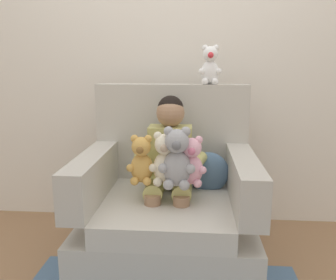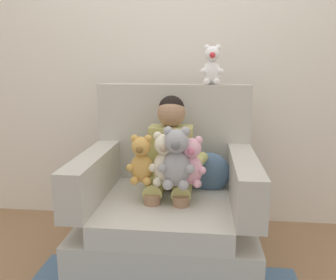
% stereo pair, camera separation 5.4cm
% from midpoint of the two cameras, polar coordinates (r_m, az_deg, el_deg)
% --- Properties ---
extents(ground_plane, '(8.00, 8.00, 0.00)m').
position_cam_midpoint_polar(ground_plane, '(2.27, -0.78, -19.87)').
color(ground_plane, '#936D4C').
extents(back_wall, '(6.00, 0.10, 2.60)m').
position_cam_midpoint_polar(back_wall, '(2.67, 0.65, 14.29)').
color(back_wall, silver).
rests_on(back_wall, ground).
extents(armchair, '(1.00, 0.89, 1.08)m').
position_cam_midpoint_polar(armchair, '(2.15, -0.69, -11.34)').
color(armchair, '#BCB7AD').
rests_on(armchair, ground).
extents(seated_child, '(0.45, 0.39, 0.82)m').
position_cam_midpoint_polar(seated_child, '(2.06, -0.49, -3.08)').
color(seated_child, tan).
rests_on(seated_child, armchair).
extents(plush_pink, '(0.16, 0.13, 0.28)m').
position_cam_midpoint_polar(plush_pink, '(1.89, 3.08, -3.70)').
color(plush_pink, '#EAA8BC').
rests_on(plush_pink, armchair).
extents(plush_grey, '(0.20, 0.16, 0.33)m').
position_cam_midpoint_polar(plush_grey, '(1.85, 0.65, -3.20)').
color(plush_grey, '#9E9EA3').
rests_on(plush_grey, armchair).
extents(plush_cream, '(0.18, 0.14, 0.30)m').
position_cam_midpoint_polar(plush_cream, '(1.90, -1.28, -3.32)').
color(plush_cream, silver).
rests_on(plush_cream, armchair).
extents(plush_honey, '(0.16, 0.13, 0.28)m').
position_cam_midpoint_polar(plush_honey, '(1.93, -5.18, -3.45)').
color(plush_honey, gold).
rests_on(plush_honey, armchair).
extents(plush_white_on_backrest, '(0.15, 0.12, 0.25)m').
position_cam_midpoint_polar(plush_white_on_backrest, '(2.28, 6.27, 12.01)').
color(plush_white_on_backrest, white).
rests_on(plush_white_on_backrest, armchair).
extents(throw_pillow, '(0.26, 0.13, 0.26)m').
position_cam_midpoint_polar(throw_pillow, '(2.18, 5.92, -5.35)').
color(throw_pillow, slate).
rests_on(throw_pillow, armchair).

